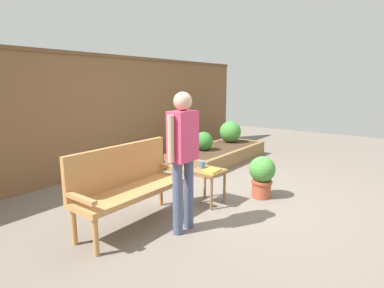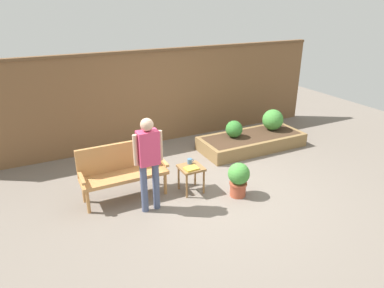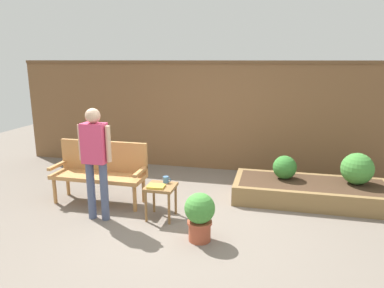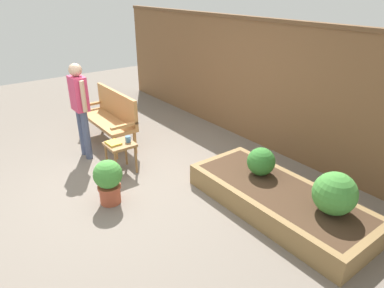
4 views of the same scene
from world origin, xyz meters
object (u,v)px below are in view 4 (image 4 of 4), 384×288
(cup_on_table, at_px, (128,139))
(shrub_near_bench, at_px, (261,161))
(potted_boxwood, at_px, (108,180))
(person_by_bench, at_px, (80,103))
(shrub_far_corner, at_px, (335,194))
(book_on_table, at_px, (113,143))
(garden_bench, at_px, (112,114))
(side_table, at_px, (120,148))

(cup_on_table, bearing_deg, shrub_near_bench, 33.99)
(potted_boxwood, bearing_deg, person_by_bench, 169.74)
(shrub_far_corner, bearing_deg, cup_on_table, -157.81)
(person_by_bench, bearing_deg, cup_on_table, 21.89)
(book_on_table, relative_size, shrub_far_corner, 0.47)
(garden_bench, distance_m, shrub_far_corner, 3.96)
(person_by_bench, bearing_deg, book_on_table, 10.21)
(potted_boxwood, bearing_deg, shrub_far_corner, 39.50)
(side_table, bearing_deg, cup_on_table, 73.28)
(shrub_far_corner, xyz_separation_m, person_by_bench, (-3.60, -1.46, 0.39))
(cup_on_table, height_order, potted_boxwood, potted_boxwood)
(garden_bench, xyz_separation_m, side_table, (1.10, -0.39, -0.15))
(garden_bench, height_order, side_table, garden_bench)
(garden_bench, height_order, cup_on_table, garden_bench)
(cup_on_table, relative_size, shrub_far_corner, 0.24)
(garden_bench, bearing_deg, side_table, -19.61)
(book_on_table, height_order, person_by_bench, person_by_bench)
(person_by_bench, bearing_deg, shrub_far_corner, 22.12)
(side_table, relative_size, cup_on_table, 4.04)
(side_table, distance_m, potted_boxwood, 0.83)
(shrub_near_bench, bearing_deg, cup_on_table, -146.01)
(cup_on_table, relative_size, shrub_near_bench, 0.31)
(cup_on_table, distance_m, book_on_table, 0.22)
(garden_bench, distance_m, book_on_table, 1.17)
(cup_on_table, bearing_deg, garden_bench, 166.73)
(garden_bench, distance_m, person_by_bench, 0.78)
(book_on_table, height_order, potted_boxwood, potted_boxwood)
(side_table, height_order, shrub_far_corner, shrub_far_corner)
(book_on_table, bearing_deg, cup_on_table, 67.41)
(potted_boxwood, height_order, shrub_near_bench, shrub_near_bench)
(garden_bench, relative_size, side_table, 3.00)
(cup_on_table, bearing_deg, side_table, -106.72)
(garden_bench, xyz_separation_m, person_by_bench, (0.26, -0.62, 0.39))
(book_on_table, distance_m, person_by_bench, 0.93)
(shrub_near_bench, bearing_deg, shrub_far_corner, 0.00)
(garden_bench, height_order, shrub_far_corner, garden_bench)
(side_table, relative_size, potted_boxwood, 0.78)
(potted_boxwood, distance_m, shrub_near_bench, 2.02)
(book_on_table, height_order, shrub_near_bench, shrub_near_bench)
(garden_bench, relative_size, shrub_far_corner, 2.95)
(book_on_table, xyz_separation_m, shrub_far_corner, (2.80, 1.32, 0.05))
(side_table, distance_m, person_by_bench, 1.02)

